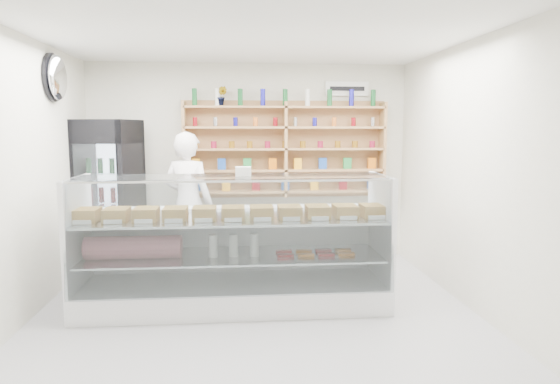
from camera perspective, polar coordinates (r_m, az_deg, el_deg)
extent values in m
plane|color=#A7A7AB|center=(5.04, -2.56, -14.71)|extent=(5.00, 5.00, 0.00)
plane|color=white|center=(4.76, -2.76, 18.33)|extent=(5.00, 5.00, 0.00)
plane|color=beige|center=(7.19, -3.51, 3.38)|extent=(4.50, 0.00, 4.50)
plane|color=beige|center=(2.23, 0.09, -5.28)|extent=(4.50, 0.00, 4.50)
plane|color=beige|center=(5.12, -28.68, 0.94)|extent=(0.00, 5.00, 5.00)
plane|color=beige|center=(5.29, 22.48, 1.45)|extent=(0.00, 5.00, 5.00)
cube|color=white|center=(5.45, -5.26, -11.50)|extent=(3.22, 0.91, 0.27)
cube|color=white|center=(5.73, -5.30, -5.65)|extent=(3.22, 0.05, 0.68)
cube|color=silver|center=(5.33, -5.31, -7.29)|extent=(3.09, 0.80, 0.02)
cube|color=silver|center=(5.25, -5.36, -3.09)|extent=(3.16, 0.84, 0.02)
cube|color=silver|center=(4.84, -5.37, -5.34)|extent=(3.16, 0.13, 1.12)
cube|color=silver|center=(5.13, -5.42, 1.76)|extent=(3.16, 0.64, 0.01)
imported|color=white|center=(6.56, -10.46, -1.28)|extent=(0.79, 0.66, 1.85)
cube|color=black|center=(6.90, -18.91, -0.51)|extent=(0.86, 0.84, 2.00)
cube|color=#320435|center=(6.51, -19.26, 6.54)|extent=(0.69, 0.19, 0.28)
cube|color=silver|center=(6.57, -18.92, -1.68)|extent=(0.59, 0.14, 1.58)
cube|color=tan|center=(7.05, -10.84, 4.73)|extent=(0.04, 0.28, 1.33)
cube|color=tan|center=(7.05, 0.60, 4.86)|extent=(0.04, 0.28, 1.33)
cube|color=tan|center=(7.32, 11.61, 4.80)|extent=(0.04, 0.28, 1.33)
cube|color=tan|center=(7.10, 0.59, 0.10)|extent=(2.80, 0.28, 0.03)
cube|color=tan|center=(7.07, 0.59, 2.51)|extent=(2.80, 0.28, 0.03)
cube|color=tan|center=(7.05, 0.60, 4.94)|extent=(2.80, 0.28, 0.03)
cube|color=tan|center=(7.04, 0.60, 7.38)|extent=(2.80, 0.28, 0.03)
cube|color=tan|center=(7.05, 0.60, 9.66)|extent=(2.80, 0.28, 0.03)
imported|color=#1E6626|center=(7.03, -6.70, 10.82)|extent=(0.16, 0.14, 0.26)
ellipsoid|color=silver|center=(6.22, -24.11, 11.86)|extent=(0.15, 0.50, 0.50)
cube|color=white|center=(7.34, 7.66, 11.61)|extent=(0.62, 0.03, 0.20)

